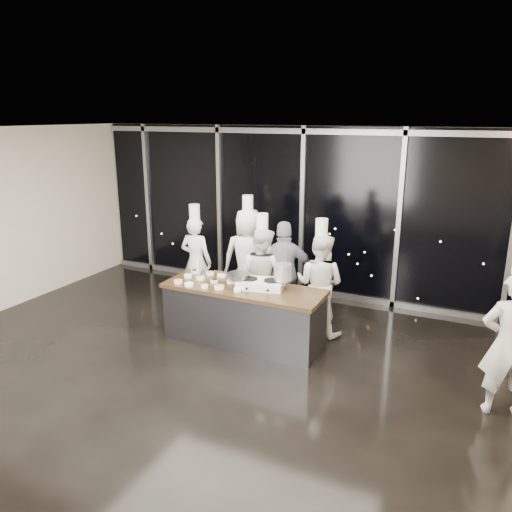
# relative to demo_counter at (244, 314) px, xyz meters

# --- Properties ---
(ground) EXTENTS (9.00, 9.00, 0.00)m
(ground) POSITION_rel_demo_counter_xyz_m (0.00, -0.90, -0.45)
(ground) COLOR black
(ground) RESTS_ON ground
(room_shell) EXTENTS (9.02, 7.02, 3.21)m
(room_shell) POSITION_rel_demo_counter_xyz_m (0.18, -0.90, 1.79)
(room_shell) COLOR beige
(room_shell) RESTS_ON ground
(window_wall) EXTENTS (8.90, 0.11, 3.20)m
(window_wall) POSITION_rel_demo_counter_xyz_m (0.00, 2.53, 1.14)
(window_wall) COLOR black
(window_wall) RESTS_ON ground
(demo_counter) EXTENTS (2.46, 0.86, 0.90)m
(demo_counter) POSITION_rel_demo_counter_xyz_m (0.00, 0.00, 0.00)
(demo_counter) COLOR #3B3B40
(demo_counter) RESTS_ON ground
(stove) EXTENTS (0.75, 0.55, 0.14)m
(stove) POSITION_rel_demo_counter_xyz_m (0.25, 0.07, 0.51)
(stove) COLOR silver
(stove) RESTS_ON demo_counter
(frying_pan) EXTENTS (0.62, 0.41, 0.06)m
(frying_pan) POSITION_rel_demo_counter_xyz_m (-0.10, 0.01, 0.62)
(frying_pan) COLOR slate
(frying_pan) RESTS_ON stove
(stock_pot) EXTENTS (0.30, 0.30, 0.25)m
(stock_pot) POSITION_rel_demo_counter_xyz_m (0.57, 0.15, 0.71)
(stock_pot) COLOR silver
(stock_pot) RESTS_ON stove
(prep_bowls) EXTENTS (1.18, 0.75, 0.05)m
(prep_bowls) POSITION_rel_demo_counter_xyz_m (-0.58, 0.01, 0.47)
(prep_bowls) COLOR white
(prep_bowls) RESTS_ON demo_counter
(squeeze_bottle) EXTENTS (0.06, 0.06, 0.24)m
(squeeze_bottle) POSITION_rel_demo_counter_xyz_m (-0.95, 0.25, 0.56)
(squeeze_bottle) COLOR silver
(squeeze_bottle) RESTS_ON demo_counter
(chef_far_left) EXTENTS (0.61, 0.42, 1.87)m
(chef_far_left) POSITION_rel_demo_counter_xyz_m (-1.50, 1.06, 0.39)
(chef_far_left) COLOR silver
(chef_far_left) RESTS_ON ground
(chef_left) EXTENTS (1.04, 0.86, 2.05)m
(chef_left) POSITION_rel_demo_counter_xyz_m (-0.60, 1.38, 0.47)
(chef_left) COLOR silver
(chef_left) RESTS_ON ground
(chef_center) EXTENTS (0.92, 0.79, 1.87)m
(chef_center) POSITION_rel_demo_counter_xyz_m (-0.06, 0.81, 0.38)
(chef_center) COLOR silver
(chef_center) RESTS_ON ground
(guest) EXTENTS (1.11, 0.82, 1.75)m
(guest) POSITION_rel_demo_counter_xyz_m (0.28, 0.96, 0.42)
(guest) COLOR #131D34
(guest) RESTS_ON ground
(chef_right) EXTENTS (0.85, 0.69, 1.87)m
(chef_right) POSITION_rel_demo_counter_xyz_m (0.93, 0.82, 0.38)
(chef_right) COLOR silver
(chef_right) RESTS_ON ground
(chef_side) EXTENTS (0.72, 0.55, 1.98)m
(chef_side) POSITION_rel_demo_counter_xyz_m (3.59, -0.40, 0.44)
(chef_side) COLOR silver
(chef_side) RESTS_ON ground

